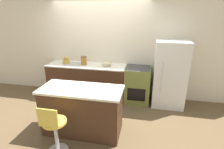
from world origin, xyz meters
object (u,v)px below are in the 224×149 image
Objects in this scene: mixing_bowl at (106,64)px; stool_chair at (55,130)px; oven_range at (137,85)px; refrigerator at (169,74)px; kettle at (66,61)px.

stool_chair is at bearing -99.67° from mixing_bowl.
refrigerator is at bearing -1.56° from oven_range.
mixing_bowl reaches higher than oven_range.
refrigerator is 2.86m from stool_chair.
oven_range is at bearing -0.67° from mixing_bowl.
refrigerator is 2.69m from kettle.
refrigerator is 6.89× the size of mixing_bowl.
refrigerator is at bearing -1.10° from mixing_bowl.
oven_range reaches higher than stool_chair.
refrigerator reaches higher than oven_range.
refrigerator reaches higher than mixing_bowl.
kettle is 1.11m from mixing_bowl.
mixing_bowl is at bearing 80.33° from stool_chair.
stool_chair is (-1.18, -2.10, -0.01)m from oven_range.
oven_range is 4.75× the size of kettle.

